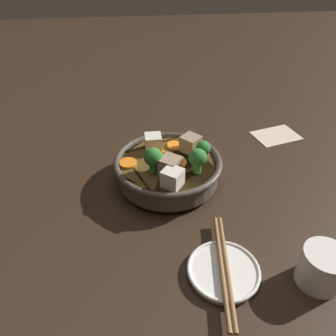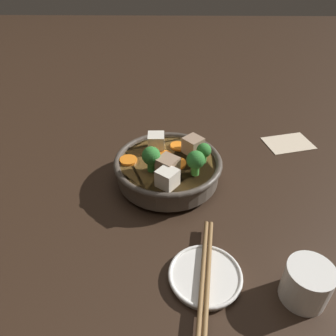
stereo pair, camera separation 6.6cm
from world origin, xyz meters
name	(u,v)px [view 1 (the left image)]	position (x,y,z in m)	size (l,w,h in m)	color
ground_plane	(168,181)	(0.00, 0.00, 0.00)	(3.00, 3.00, 0.00)	black
stirfry_bowl	(169,167)	(0.00, 0.00, 0.04)	(0.22, 0.22, 0.10)	#51473D
side_saucer	(223,271)	(-0.06, 0.23, 0.01)	(0.11, 0.11, 0.01)	white
tea_cup	(322,267)	(-0.20, 0.26, 0.03)	(0.07, 0.07, 0.06)	white
napkin	(276,135)	(-0.29, -0.15, 0.00)	(0.13, 0.10, 0.00)	beige
chopsticks_pair	(224,267)	(-0.06, 0.23, 0.02)	(0.04, 0.20, 0.01)	olive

